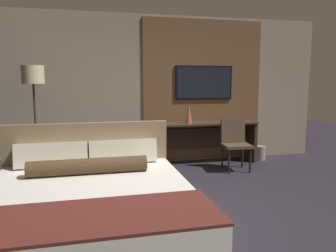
% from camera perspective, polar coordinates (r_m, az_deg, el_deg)
% --- Properties ---
extents(ground_plane, '(16.00, 16.00, 0.00)m').
position_cam_1_polar(ground_plane, '(4.03, 1.69, -15.27)').
color(ground_plane, '#28232D').
extents(wall_back_tv_panel, '(7.20, 0.09, 2.80)m').
position_cam_1_polar(wall_back_tv_panel, '(6.27, -3.04, 6.23)').
color(wall_back_tv_panel, gray).
rests_on(wall_back_tv_panel, ground_plane).
extents(bed, '(1.95, 2.14, 1.08)m').
position_cam_1_polar(bed, '(3.33, -13.48, -14.31)').
color(bed, '#33281E').
rests_on(bed, ground_plane).
extents(desk, '(1.89, 0.50, 0.80)m').
position_cam_1_polar(desk, '(6.37, 6.73, -1.57)').
color(desk, '#422D1E').
rests_on(desk, ground_plane).
extents(tv, '(1.15, 0.04, 0.65)m').
position_cam_1_polar(tv, '(6.47, 6.27, 7.54)').
color(tv, black).
extents(desk_chair, '(0.52, 0.51, 0.90)m').
position_cam_1_polar(desk_chair, '(5.96, 11.53, -2.37)').
color(desk_chair, '#4C3D2D').
rests_on(desk_chair, ground_plane).
extents(armchair_by_window, '(0.82, 0.83, 0.81)m').
position_cam_1_polar(armchair_by_window, '(5.14, -26.43, -7.61)').
color(armchair_by_window, brown).
rests_on(armchair_by_window, ground_plane).
extents(floor_lamp, '(0.34, 0.34, 1.82)m').
position_cam_1_polar(floor_lamp, '(5.52, -22.40, 6.75)').
color(floor_lamp, '#282623').
rests_on(floor_lamp, ground_plane).
extents(vase_tall, '(0.12, 0.12, 0.39)m').
position_cam_1_polar(vase_tall, '(6.09, 3.64, 2.30)').
color(vase_tall, '#B2563D').
rests_on(vase_tall, desk).
extents(waste_bin, '(0.22, 0.22, 0.28)m').
position_cam_1_polar(waste_bin, '(6.87, 15.71, -4.51)').
color(waste_bin, gray).
rests_on(waste_bin, ground_plane).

